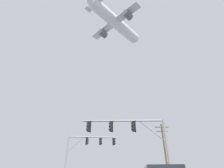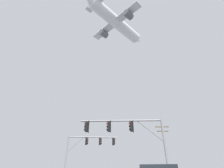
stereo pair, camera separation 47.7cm
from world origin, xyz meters
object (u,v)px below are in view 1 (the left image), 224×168
utility_pole (165,151)px  airplane (116,23)px  signal_pole_near (131,133)px  signal_pole_far (88,146)px

utility_pole → airplane: 47.65m
signal_pole_near → signal_pole_far: signal_pole_far is taller
utility_pole → signal_pole_near: bearing=-116.3°
signal_pole_far → airplane: 48.73m
signal_pole_near → signal_pole_far: size_ratio=1.12×
signal_pole_far → signal_pole_near: bearing=-58.3°
signal_pole_far → utility_pole: bearing=20.8°
signal_pole_far → airplane: airplane is taller
signal_pole_far → airplane: (4.08, 18.45, 44.91)m
signal_pole_far → utility_pole: utility_pole is taller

